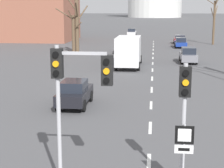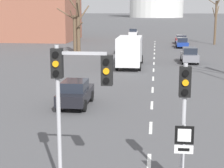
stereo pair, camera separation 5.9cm
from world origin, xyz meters
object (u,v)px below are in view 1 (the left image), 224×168
object	(u,v)px
delivery_truck	(129,51)
sedan_mid_centre	(188,55)
sedan_near_left	(132,32)
traffic_signal_near_left	(75,82)
sedan_far_right	(75,93)
sedan_distant_centre	(180,39)
route_sign_post	(184,147)
sedan_far_left	(122,47)
traffic_signal_centre_tall	(184,103)
sedan_near_right	(181,42)

from	to	relation	value
delivery_truck	sedan_mid_centre	bearing A→B (deg)	30.50
sedan_mid_centre	sedan_near_left	bearing A→B (deg)	102.30
traffic_signal_near_left	sedan_mid_centre	world-z (taller)	traffic_signal_near_left
sedan_mid_centre	sedan_far_right	world-z (taller)	sedan_mid_centre
sedan_mid_centre	sedan_distant_centre	bearing A→B (deg)	88.68
sedan_near_left	sedan_mid_centre	world-z (taller)	sedan_mid_centre
sedan_mid_centre	route_sign_post	bearing A→B (deg)	-95.22
traffic_signal_near_left	route_sign_post	xyz separation A→B (m)	(3.52, -0.07, -2.04)
route_sign_post	delivery_truck	distance (m)	26.71
sedan_near_left	sedan_far_left	size ratio (longest dim) A/B	0.95
traffic_signal_centre_tall	delivery_truck	world-z (taller)	traffic_signal_centre_tall
sedan_far_left	sedan_far_right	xyz separation A→B (m)	(-0.56, -28.31, 0.05)
route_sign_post	sedan_far_left	size ratio (longest dim) A/B	0.54
traffic_signal_near_left	sedan_distant_centre	distance (m)	53.22
sedan_near_right	sedan_far_right	xyz separation A→B (m)	(-8.83, -35.91, 0.07)
traffic_signal_near_left	sedan_far_right	bearing A→B (deg)	102.34
sedan_distant_centre	sedan_far_left	bearing A→B (deg)	-121.54
sedan_far_left	sedan_near_right	bearing A→B (deg)	42.54
sedan_near_left	sedan_near_right	bearing A→B (deg)	-69.07
delivery_truck	traffic_signal_centre_tall	bearing A→B (deg)	-82.37
sedan_mid_centre	sedan_far_left	bearing A→B (deg)	132.76
traffic_signal_centre_tall	sedan_far_left	distance (m)	39.11
traffic_signal_centre_tall	sedan_near_left	xyz separation A→B (m)	(-5.81, 69.45, -2.22)
route_sign_post	delivery_truck	xyz separation A→B (m)	(-3.56, 26.48, 0.09)
sedan_near_left	traffic_signal_near_left	bearing A→B (deg)	-88.09
sedan_near_left	route_sign_post	bearing A→B (deg)	-85.21
traffic_signal_near_left	sedan_far_left	world-z (taller)	traffic_signal_near_left
route_sign_post	traffic_signal_near_left	bearing A→B (deg)	178.88
route_sign_post	sedan_far_right	bearing A→B (deg)	118.85
sedan_near_left	sedan_distant_centre	world-z (taller)	sedan_near_left
traffic_signal_centre_tall	sedan_distant_centre	bearing A→B (deg)	86.40
sedan_near_right	sedan_far_left	distance (m)	11.23
sedan_distant_centre	delivery_truck	bearing A→B (deg)	-104.57
sedan_far_right	delivery_truck	xyz separation A→B (m)	(2.26, 15.92, 0.86)
route_sign_post	sedan_near_left	bearing A→B (deg)	94.79
sedan_mid_centre	traffic_signal_near_left	bearing A→B (deg)	-101.78
traffic_signal_near_left	sedan_near_right	world-z (taller)	traffic_signal_near_left
sedan_near_right	sedan_far_right	bearing A→B (deg)	-103.82
route_sign_post	sedan_mid_centre	world-z (taller)	route_sign_post
route_sign_post	sedan_near_right	size ratio (longest dim) A/B	0.57
traffic_signal_near_left	sedan_far_left	distance (m)	38.94
sedan_near_left	sedan_near_right	xyz separation A→B (m)	(8.86, -23.16, -0.02)
traffic_signal_near_left	sedan_distant_centre	xyz separation A→B (m)	(6.80, 52.71, -2.91)
sedan_mid_centre	sedan_far_left	xyz separation A→B (m)	(-8.02, 8.67, -0.07)
traffic_signal_centre_tall	sedan_near_right	size ratio (longest dim) A/B	1.02
sedan_near_left	sedan_distant_centre	size ratio (longest dim) A/B	1.09
sedan_far_right	sedan_distant_centre	distance (m)	43.19
traffic_signal_centre_tall	sedan_near_right	xyz separation A→B (m)	(3.05, 46.29, -2.24)
traffic_signal_near_left	route_sign_post	bearing A→B (deg)	-1.12
sedan_distant_centre	route_sign_post	bearing A→B (deg)	-93.56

